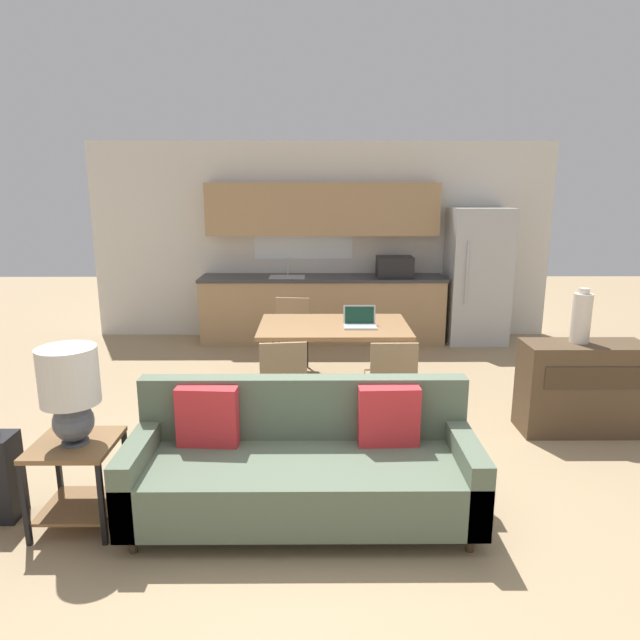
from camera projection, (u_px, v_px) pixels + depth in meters
name	position (u px, v px, depth m)	size (l,w,h in m)	color
ground_plane	(329.00, 510.00, 3.81)	(20.00, 20.00, 0.00)	#9E8460
wall_back	(322.00, 241.00, 8.00)	(6.40, 0.07, 2.70)	silver
kitchen_counter	(324.00, 280.00, 7.83)	(3.33, 0.65, 2.15)	tan
refrigerator	(477.00, 276.00, 7.74)	(0.79, 0.70, 1.83)	#B7BABC
dining_table	(334.00, 331.00, 5.72)	(1.49, 0.99, 0.75)	olive
couch	(303.00, 466.00, 3.70)	(2.19, 0.80, 0.86)	#3D2D1E
side_table	(77.00, 469.00, 3.58)	(0.50, 0.50, 0.56)	brown
table_lamp	(70.00, 388.00, 3.44)	(0.35, 0.35, 0.61)	#4C515B
credenza	(581.00, 388.00, 4.95)	(1.04, 0.42, 0.80)	brown
vase	(581.00, 317.00, 4.84)	(0.16, 0.16, 0.47)	beige
dining_chair_near_right	(391.00, 377.00, 4.95)	(0.42, 0.42, 0.83)	#997A56
dining_chair_far_left	(291.00, 329.00, 6.60)	(0.47, 0.47, 0.83)	#997A56
dining_chair_near_left	(283.00, 377.00, 4.96)	(0.47, 0.47, 0.83)	#997A56
laptop	(360.00, 321.00, 5.64)	(0.32, 0.26, 0.20)	#B7BABC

